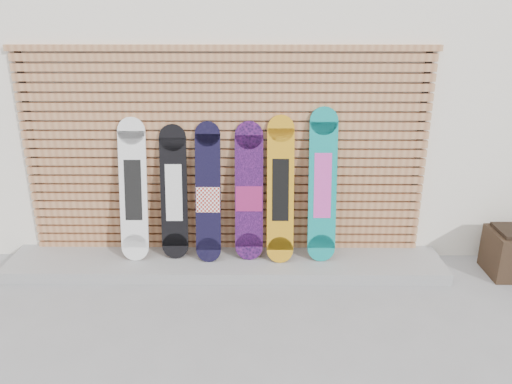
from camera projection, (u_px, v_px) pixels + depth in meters
ground at (237, 304)px, 4.71m from camera, size 80.00×80.00×0.00m
building at (279, 68)px, 7.38m from camera, size 12.00×5.00×3.60m
concrete_step at (226, 263)px, 5.33m from camera, size 4.60×0.70×0.12m
slat_wall at (225, 153)px, 5.21m from camera, size 4.26×0.08×2.29m
snowboard_0 at (133, 190)px, 5.16m from camera, size 0.29×0.33×1.48m
snowboard_1 at (174, 193)px, 5.19m from camera, size 0.28×0.28×1.40m
snowboard_2 at (208, 194)px, 5.15m from camera, size 0.26×0.35×1.44m
snowboard_3 at (249, 193)px, 5.17m from camera, size 0.29×0.30×1.44m
snowboard_4 at (280, 190)px, 5.13m from camera, size 0.28×0.36×1.50m
snowboard_5 at (323, 186)px, 5.13m from camera, size 0.29×0.33×1.58m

